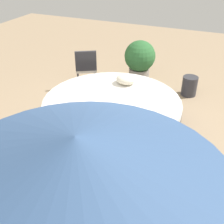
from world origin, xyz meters
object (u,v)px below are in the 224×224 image
at_px(round_bed, 112,115).
at_px(patio_umbrella, 77,162).
at_px(throw_pillow_0, 129,116).
at_px(throw_pillow_1, 126,79).
at_px(planter, 140,60).
at_px(side_table, 189,86).
at_px(patio_chair, 86,66).

relative_size(round_bed, patio_umbrella, 1.08).
bearing_deg(throw_pillow_0, throw_pillow_1, 112.67).
bearing_deg(throw_pillow_1, planter, 97.00).
distance_m(patio_umbrella, side_table, 5.34).
xyz_separation_m(throw_pillow_0, side_table, (0.62, 2.62, -0.51)).
distance_m(round_bed, side_table, 2.39).
relative_size(planter, side_table, 2.37).
relative_size(throw_pillow_0, side_table, 0.97).
bearing_deg(side_table, patio_chair, -167.91).
height_order(throw_pillow_1, patio_umbrella, patio_umbrella).
bearing_deg(patio_umbrella, round_bed, 108.54).
bearing_deg(patio_chair, planter, 2.38).
bearing_deg(throw_pillow_1, patio_chair, 150.81).
xyz_separation_m(planter, side_table, (1.36, -0.20, -0.39)).
height_order(round_bed, side_table, round_bed).
xyz_separation_m(throw_pillow_1, planter, (-0.18, 1.50, -0.13)).
xyz_separation_m(round_bed, side_table, (1.16, 2.08, -0.10)).
height_order(patio_chair, side_table, patio_chair).
bearing_deg(planter, round_bed, -85.10).
relative_size(round_bed, planter, 2.35).
bearing_deg(round_bed, patio_umbrella, -71.46).
bearing_deg(patio_umbrella, planter, 102.80).
bearing_deg(planter, patio_chair, -147.76).
xyz_separation_m(throw_pillow_0, patio_umbrella, (0.46, -2.45, 1.17)).
xyz_separation_m(throw_pillow_0, patio_chair, (-1.91, 2.07, -0.19)).
relative_size(throw_pillow_1, patio_chair, 0.43).
bearing_deg(throw_pillow_1, throw_pillow_0, -67.33).
height_order(planter, side_table, planter).
distance_m(throw_pillow_0, side_table, 2.74).
distance_m(throw_pillow_1, patio_umbrella, 4.07).
height_order(round_bed, patio_chair, patio_chair).
relative_size(throw_pillow_0, throw_pillow_1, 1.10).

